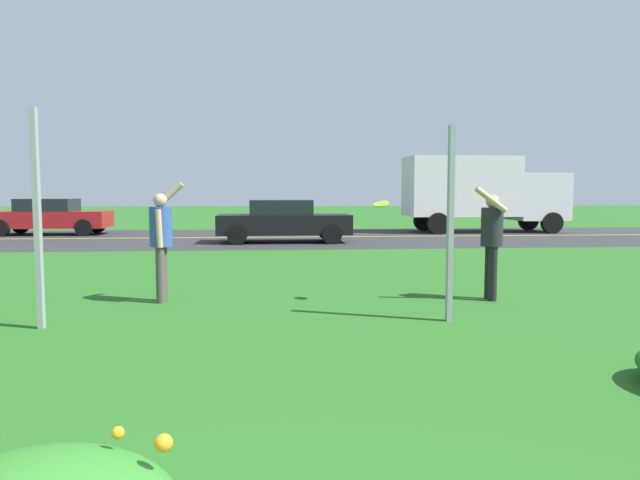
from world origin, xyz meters
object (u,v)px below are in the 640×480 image
at_px(person_thrower_blue_shirt, 161,237).
at_px(frisbee_lime, 381,204).
at_px(car_black_center_right, 283,221).
at_px(car_red_center_left, 50,216).
at_px(sign_post_near_path, 37,219).
at_px(person_catcher_dark_shirt, 491,237).
at_px(box_truck_white, 481,190).
at_px(sign_post_by_roadside, 450,224).

distance_m(person_thrower_blue_shirt, frisbee_lime, 3.44).
bearing_deg(car_black_center_right, frisbee_lime, -83.65).
distance_m(frisbee_lime, car_red_center_left, 18.64).
distance_m(sign_post_near_path, car_black_center_right, 12.78).
bearing_deg(car_red_center_left, person_catcher_dark_shirt, -51.13).
xyz_separation_m(person_thrower_blue_shirt, box_truck_white, (10.69, 14.98, 0.78)).
relative_size(sign_post_by_roadside, person_thrower_blue_shirt, 1.38).
height_order(person_thrower_blue_shirt, frisbee_lime, person_thrower_blue_shirt).
height_order(sign_post_near_path, person_catcher_dark_shirt, sign_post_near_path).
distance_m(sign_post_near_path, person_thrower_blue_shirt, 2.08).
xyz_separation_m(sign_post_by_roadside, person_thrower_blue_shirt, (-4.05, 1.70, -0.27)).
xyz_separation_m(person_thrower_blue_shirt, car_black_center_right, (2.15, 10.66, -0.28)).
relative_size(sign_post_near_path, frisbee_lime, 10.96).
bearing_deg(car_black_center_right, box_truck_white, 26.86).
xyz_separation_m(car_red_center_left, car_black_center_right, (9.28, -4.33, 0.00)).
relative_size(car_black_center_right, box_truck_white, 0.67).
height_order(person_catcher_dark_shirt, car_black_center_right, person_catcher_dark_shirt).
height_order(sign_post_by_roadside, car_black_center_right, sign_post_by_roadside).
relative_size(person_catcher_dark_shirt, car_red_center_left, 0.40).
height_order(car_black_center_right, box_truck_white, box_truck_white).
bearing_deg(car_red_center_left, sign_post_near_path, -70.38).
relative_size(car_red_center_left, box_truck_white, 0.67).
bearing_deg(person_thrower_blue_shirt, box_truck_white, 54.48).
distance_m(sign_post_near_path, frisbee_lime, 4.75).
bearing_deg(frisbee_lime, car_red_center_left, 124.36).
bearing_deg(car_black_center_right, car_red_center_left, 155.00).
height_order(person_thrower_blue_shirt, car_black_center_right, person_thrower_blue_shirt).
xyz_separation_m(sign_post_near_path, person_thrower_blue_shirt, (1.20, 1.66, -0.35)).
xyz_separation_m(sign_post_near_path, person_catcher_dark_shirt, (6.37, 1.39, -0.37)).
xyz_separation_m(person_thrower_blue_shirt, car_red_center_left, (-7.13, 14.98, -0.28)).
height_order(sign_post_by_roadside, person_catcher_dark_shirt, sign_post_by_roadside).
height_order(sign_post_near_path, car_red_center_left, sign_post_near_path).
relative_size(person_thrower_blue_shirt, frisbee_lime, 7.46).
relative_size(person_thrower_blue_shirt, box_truck_white, 0.28).
relative_size(sign_post_by_roadside, frisbee_lime, 10.27).
xyz_separation_m(person_catcher_dark_shirt, car_red_center_left, (-12.30, 15.26, -0.27)).
xyz_separation_m(sign_post_near_path, car_red_center_left, (-5.93, 16.64, -0.64)).
bearing_deg(frisbee_lime, box_truck_white, 64.55).
distance_m(person_catcher_dark_shirt, frisbee_lime, 1.87).
xyz_separation_m(person_catcher_dark_shirt, frisbee_lime, (-1.79, -0.11, 0.52)).
distance_m(person_thrower_blue_shirt, car_black_center_right, 10.87).
height_order(frisbee_lime, car_black_center_right, frisbee_lime).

